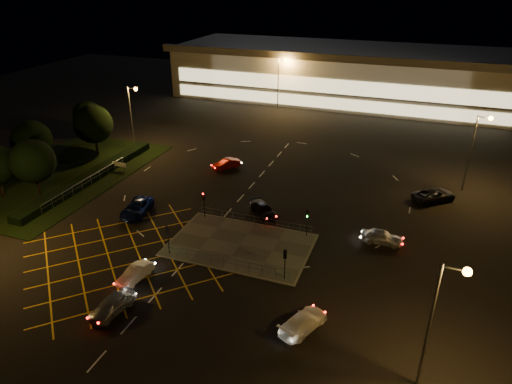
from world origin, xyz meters
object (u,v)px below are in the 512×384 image
(car_left_blue, at_px, (137,208))
(car_right_silver, at_px, (382,237))
(car_near_silver, at_px, (112,305))
(car_far_dkgrey, at_px, (263,210))
(signal_ne, at_px, (307,217))
(car_queue_white, at_px, (135,273))
(signal_se, at_px, (285,258))
(signal_nw, at_px, (204,199))
(car_east_grey, at_px, (434,195))
(car_approach_white, at_px, (303,322))
(signal_sw, at_px, (168,234))
(car_circ_red, at_px, (227,164))

(car_left_blue, bearing_deg, car_right_silver, -3.07)
(car_near_silver, distance_m, car_far_dkgrey, 21.03)
(car_far_dkgrey, bearing_deg, car_right_silver, -51.70)
(signal_ne, bearing_deg, car_queue_white, -135.54)
(signal_se, distance_m, signal_nw, 14.41)
(signal_ne, distance_m, car_east_grey, 18.64)
(signal_se, xyz_separation_m, car_near_silver, (-12.11, -9.11, -1.62))
(signal_se, distance_m, car_east_grey, 25.09)
(car_near_silver, height_order, car_approach_white, car_near_silver)
(car_far_dkgrey, height_order, car_approach_white, car_approach_white)
(car_approach_white, bearing_deg, signal_nw, -17.98)
(signal_sw, height_order, car_left_blue, signal_sw)
(signal_ne, height_order, car_left_blue, signal_ne)
(car_approach_white, bearing_deg, car_east_grey, -85.40)
(car_near_silver, distance_m, car_right_silver, 27.14)
(car_circ_red, bearing_deg, car_near_silver, -44.32)
(signal_sw, relative_size, signal_se, 1.00)
(signal_nw, bearing_deg, signal_ne, 0.00)
(car_east_grey, bearing_deg, signal_ne, 95.35)
(car_queue_white, distance_m, car_right_silver, 24.91)
(signal_sw, distance_m, car_right_silver, 21.88)
(car_near_silver, relative_size, car_east_grey, 0.80)
(signal_se, relative_size, car_approach_white, 0.67)
(signal_ne, bearing_deg, car_near_silver, -125.32)
(car_near_silver, relative_size, car_left_blue, 0.82)
(signal_se, bearing_deg, car_approach_white, 120.28)
(car_queue_white, bearing_deg, signal_nw, 93.40)
(signal_sw, distance_m, car_queue_white, 5.03)
(signal_sw, xyz_separation_m, signal_nw, (0.00, 7.99, 0.00))
(signal_se, xyz_separation_m, car_far_dkgrey, (-5.92, 10.99, -1.71))
(signal_se, height_order, signal_nw, same)
(signal_nw, height_order, car_near_silver, signal_nw)
(car_approach_white, bearing_deg, car_right_silver, -82.78)
(signal_nw, relative_size, car_circ_red, 0.77)
(car_near_silver, bearing_deg, car_circ_red, 105.24)
(signal_ne, bearing_deg, car_left_blue, -174.74)
(car_circ_red, xyz_separation_m, car_approach_white, (18.65, -27.63, 0.01))
(signal_ne, bearing_deg, signal_sw, -146.35)
(signal_nw, relative_size, car_far_dkgrey, 0.69)
(car_left_blue, bearing_deg, car_east_grey, 15.53)
(signal_ne, distance_m, car_right_silver, 7.96)
(signal_sw, bearing_deg, car_circ_red, -81.21)
(car_east_grey, bearing_deg, car_circ_red, 47.06)
(signal_sw, height_order, signal_nw, same)
(car_left_blue, height_order, car_far_dkgrey, car_left_blue)
(signal_nw, bearing_deg, car_approach_white, -41.58)
(signal_ne, bearing_deg, car_right_silver, 11.17)
(signal_sw, bearing_deg, car_east_grey, -138.65)
(signal_sw, height_order, car_far_dkgrey, signal_sw)
(car_near_silver, distance_m, car_queue_white, 4.53)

